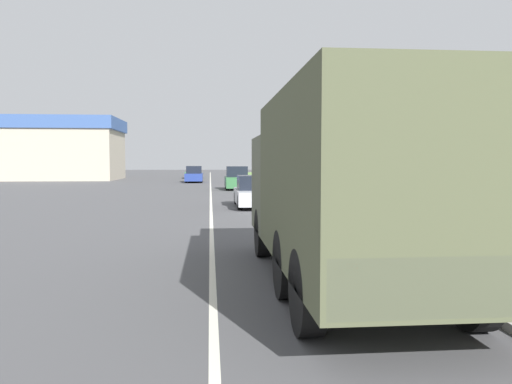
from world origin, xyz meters
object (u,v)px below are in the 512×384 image
object	(u,v)px
car_second_ahead	(237,179)
car_third_ahead	(194,175)
car_fourth_ahead	(193,173)
car_nearest_ahead	(255,193)
military_truck	(343,184)

from	to	relation	value
car_second_ahead	car_third_ahead	world-z (taller)	car_second_ahead
car_third_ahead	car_fourth_ahead	size ratio (longest dim) A/B	0.97
car_nearest_ahead	car_second_ahead	xyz separation A→B (m)	(-0.07, 14.28, 0.11)
military_truck	car_third_ahead	xyz separation A→B (m)	(-3.80, 42.39, -0.99)
car_nearest_ahead	car_third_ahead	distance (m)	27.82
military_truck	car_second_ahead	xyz separation A→B (m)	(-0.21, 29.09, -0.96)
car_nearest_ahead	car_fourth_ahead	distance (m)	39.96
car_third_ahead	military_truck	bearing A→B (deg)	-84.87
car_second_ahead	car_nearest_ahead	bearing A→B (deg)	-89.72
military_truck	car_fourth_ahead	size ratio (longest dim) A/B	1.58
car_second_ahead	car_fourth_ahead	distance (m)	25.79
military_truck	car_fourth_ahead	world-z (taller)	military_truck
car_nearest_ahead	car_third_ahead	xyz separation A→B (m)	(-3.67, 27.57, 0.07)
car_fourth_ahead	military_truck	bearing A→B (deg)	-85.52
military_truck	car_third_ahead	world-z (taller)	military_truck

